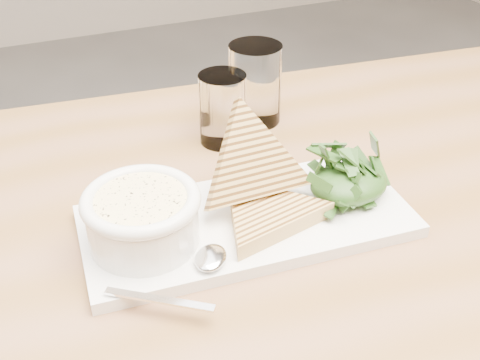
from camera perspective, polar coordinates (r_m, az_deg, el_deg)
name	(u,v)px	position (r m, az deg, el deg)	size (l,w,h in m)	color
table_top	(241,284)	(0.63, 0.07, -9.86)	(1.33, 0.89, 0.04)	brown
table_leg_br	(425,222)	(1.41, 17.15, -3.81)	(0.06, 0.06, 0.74)	brown
platter	(247,221)	(0.67, 0.67, -3.93)	(0.36, 0.16, 0.01)	white
soup_bowl	(143,224)	(0.62, -9.16, -4.10)	(0.11, 0.11, 0.05)	white
soup	(141,202)	(0.61, -9.39, -2.05)	(0.10, 0.10, 0.01)	#FDE398
bowl_rim	(141,200)	(0.61, -9.41, -1.89)	(0.12, 0.12, 0.01)	white
sandwich_flat	(266,214)	(0.65, 2.52, -3.19)	(0.15, 0.15, 0.02)	tan
sandwich_lean	(253,164)	(0.66, 1.20, 1.52)	(0.15, 0.15, 0.08)	tan
salad_base	(349,184)	(0.69, 10.27, -0.37)	(0.09, 0.07, 0.04)	black
arugula_pile	(350,177)	(0.69, 10.35, 0.27)	(0.11, 0.10, 0.05)	#30571C
spoon_bowl	(211,258)	(0.60, -2.80, -7.36)	(0.03, 0.04, 0.01)	silver
spoon_handle	(159,300)	(0.57, -7.66, -11.17)	(0.11, 0.01, 0.00)	silver
glass_near	(223,109)	(0.81, -1.65, 6.75)	(0.06, 0.06, 0.10)	white
glass_far	(255,84)	(0.86, 1.42, 9.10)	(0.07, 0.07, 0.11)	white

